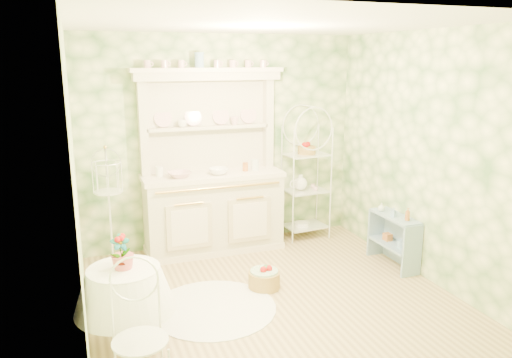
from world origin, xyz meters
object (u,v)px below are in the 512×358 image
object	(u,v)px
bakers_rack	(306,168)
side_shelf	(393,242)
round_table	(126,304)
floor_basket	(264,279)
kitchen_dresser	(213,163)
birdcage_stand	(109,208)
cafe_chair	(140,335)

from	to	relation	value
bakers_rack	side_shelf	world-z (taller)	bakers_rack
round_table	floor_basket	bearing A→B (deg)	23.47
bakers_rack	side_shelf	bearing A→B (deg)	-71.96
round_table	floor_basket	distance (m)	1.65
bakers_rack	floor_basket	distance (m)	1.92
round_table	bakers_rack	bearing A→B (deg)	37.00
kitchen_dresser	round_table	size ratio (longest dim) A/B	2.96
birdcage_stand	floor_basket	xyz separation A→B (m)	(1.47, -1.16, -0.62)
cafe_chair	birdcage_stand	size ratio (longest dim) A/B	0.69
side_shelf	round_table	world-z (taller)	round_table
side_shelf	cafe_chair	distance (m)	3.43
bakers_rack	birdcage_stand	world-z (taller)	bakers_rack
kitchen_dresser	cafe_chair	xyz separation A→B (m)	(-1.25, -2.61, -0.65)
birdcage_stand	side_shelf	bearing A→B (deg)	-19.49
floor_basket	round_table	bearing A→B (deg)	-156.53
kitchen_dresser	floor_basket	bearing A→B (deg)	-80.50
round_table	cafe_chair	distance (m)	0.72
kitchen_dresser	bakers_rack	world-z (taller)	kitchen_dresser
side_shelf	kitchen_dresser	bearing A→B (deg)	145.67
kitchen_dresser	side_shelf	size ratio (longest dim) A/B	3.46
kitchen_dresser	floor_basket	size ratio (longest dim) A/B	7.89
cafe_chair	floor_basket	world-z (taller)	cafe_chair
bakers_rack	cafe_chair	xyz separation A→B (m)	(-2.57, -2.67, -0.47)
bakers_rack	round_table	bearing A→B (deg)	-148.72
kitchen_dresser	cafe_chair	bearing A→B (deg)	-115.62
cafe_chair	side_shelf	bearing A→B (deg)	35.80
side_shelf	birdcage_stand	distance (m)	3.35
kitchen_dresser	floor_basket	xyz separation A→B (m)	(0.21, -1.25, -1.05)
round_table	birdcage_stand	xyz separation A→B (m)	(0.02, 1.81, 0.33)
round_table	birdcage_stand	bearing A→B (deg)	89.42
kitchen_dresser	cafe_chair	size ratio (longest dim) A/B	2.31
bakers_rack	floor_basket	xyz separation A→B (m)	(-1.10, -1.31, -0.87)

